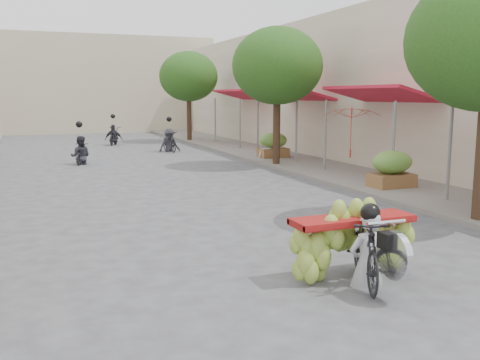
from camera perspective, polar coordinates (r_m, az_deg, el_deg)
name	(u,v)px	position (r m, az deg, el deg)	size (l,w,h in m)	color
ground	(378,352)	(6.16, 14.47, -17.31)	(120.00, 120.00, 0.00)	#57585C
sidewalk_right	(301,160)	(22.16, 6.52, 2.10)	(4.00, 60.00, 0.12)	slate
shophouse_row_right	(419,88)	(23.96, 18.56, 9.25)	(9.77, 40.00, 6.00)	beige
far_building	(75,85)	(42.57, -17.17, 9.68)	(20.00, 6.00, 7.00)	#C2B599
street_tree_mid	(277,66)	(20.42, 3.99, 12.02)	(3.40, 3.40, 5.25)	#3A2719
street_tree_far	(189,77)	(31.68, -5.51, 10.92)	(3.40, 3.40, 5.25)	#3A2719
produce_crate_mid	(392,166)	(15.78, 15.91, 1.42)	(1.20, 0.88, 1.16)	brown
produce_crate_far	(273,143)	(22.63, 3.57, 3.94)	(1.20, 0.88, 1.16)	brown
banana_motorbike	(361,237)	(7.98, 12.77, -5.90)	(2.20, 1.89, 2.02)	black
market_umbrella	(353,105)	(16.69, 11.95, 7.78)	(1.93, 1.93, 1.61)	#AE2217
pedestrian	(267,136)	(22.47, 2.91, 4.73)	(0.94, 0.60, 1.82)	silver
bg_motorbike_a	(80,145)	(22.09, -16.70, 3.65)	(0.89, 1.50, 1.95)	black
bg_motorbike_b	(169,134)	(26.13, -7.55, 4.83)	(1.12, 1.80, 1.95)	black
bg_motorbike_c	(113,131)	(30.34, -13.35, 5.13)	(1.18, 1.83, 1.95)	black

